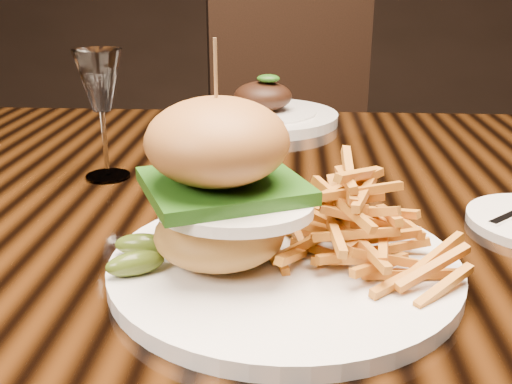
# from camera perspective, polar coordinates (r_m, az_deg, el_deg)

# --- Properties ---
(dining_table) EXTENTS (1.60, 0.90, 0.75)m
(dining_table) POSITION_cam_1_polar(r_m,az_deg,el_deg) (0.78, 1.10, -5.09)
(dining_table) COLOR black
(dining_table) RESTS_ON ground
(burger_plate) EXTENTS (0.32, 0.32, 0.21)m
(burger_plate) POSITION_cam_1_polar(r_m,az_deg,el_deg) (0.53, 2.34, -2.34)
(burger_plate) COLOR white
(burger_plate) RESTS_ON dining_table
(ramekin) EXTENTS (0.09, 0.09, 0.04)m
(ramekin) POSITION_cam_1_polar(r_m,az_deg,el_deg) (0.74, -3.65, 1.58)
(ramekin) COLOR white
(ramekin) RESTS_ON dining_table
(wine_glass) EXTENTS (0.06, 0.06, 0.17)m
(wine_glass) POSITION_cam_1_polar(r_m,az_deg,el_deg) (0.79, -14.66, 9.78)
(wine_glass) COLOR white
(wine_glass) RESTS_ON dining_table
(far_dish) EXTENTS (0.27, 0.27, 0.09)m
(far_dish) POSITION_cam_1_polar(r_m,az_deg,el_deg) (1.09, 0.66, 7.51)
(far_dish) COLOR white
(far_dish) RESTS_ON dining_table
(chair_far) EXTENTS (0.56, 0.57, 0.95)m
(chair_far) POSITION_cam_1_polar(r_m,az_deg,el_deg) (1.66, 4.09, 3.84)
(chair_far) COLOR black
(chair_far) RESTS_ON ground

